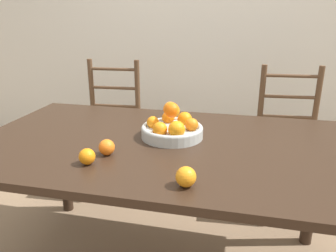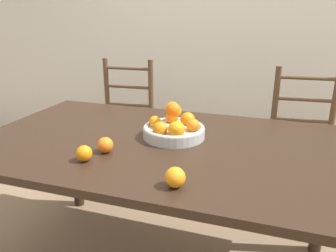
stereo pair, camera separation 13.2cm
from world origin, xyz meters
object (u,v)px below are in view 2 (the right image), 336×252
at_px(orange_loose_2, 105,145).
at_px(chair_left, 123,127).
at_px(fruit_bowl, 174,127).
at_px(chair_right, 302,148).
at_px(orange_loose_1, 84,153).
at_px(orange_loose_0, 175,177).

bearing_deg(orange_loose_2, chair_left, 112.49).
height_order(fruit_bowl, chair_right, chair_right).
xyz_separation_m(fruit_bowl, orange_loose_1, (-0.27, -0.37, -0.02)).
distance_m(orange_loose_2, chair_left, 1.19).
bearing_deg(fruit_bowl, chair_left, 130.16).
bearing_deg(chair_left, chair_right, -3.30).
bearing_deg(chair_right, chair_left, 175.60).
xyz_separation_m(fruit_bowl, orange_loose_0, (0.15, -0.46, -0.01)).
relative_size(fruit_bowl, orange_loose_1, 4.53).
relative_size(orange_loose_1, chair_right, 0.07).
distance_m(orange_loose_2, chair_right, 1.42).
xyz_separation_m(fruit_bowl, chair_left, (-0.67, 0.79, -0.33)).
xyz_separation_m(fruit_bowl, chair_right, (0.66, 0.79, -0.33)).
height_order(orange_loose_2, chair_left, chair_left).
bearing_deg(orange_loose_0, fruit_bowl, 107.79).
bearing_deg(chair_right, orange_loose_0, -116.56).
distance_m(fruit_bowl, chair_left, 1.08).
bearing_deg(orange_loose_0, chair_right, 67.83).
distance_m(fruit_bowl, orange_loose_2, 0.35).
bearing_deg(orange_loose_1, fruit_bowl, 54.45).
distance_m(orange_loose_1, chair_left, 1.27).
height_order(fruit_bowl, chair_left, chair_left).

